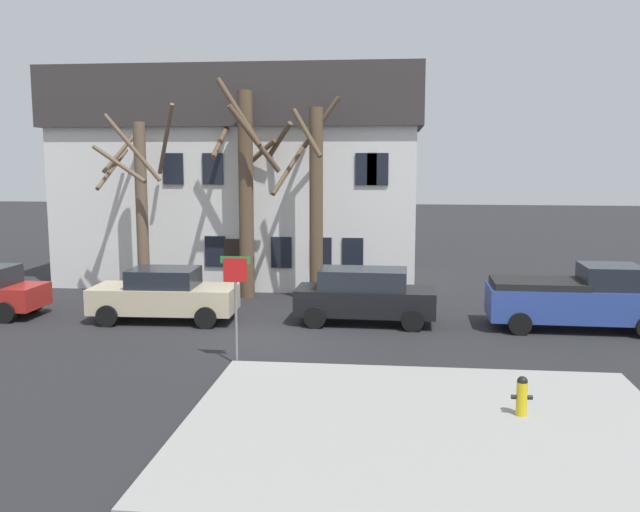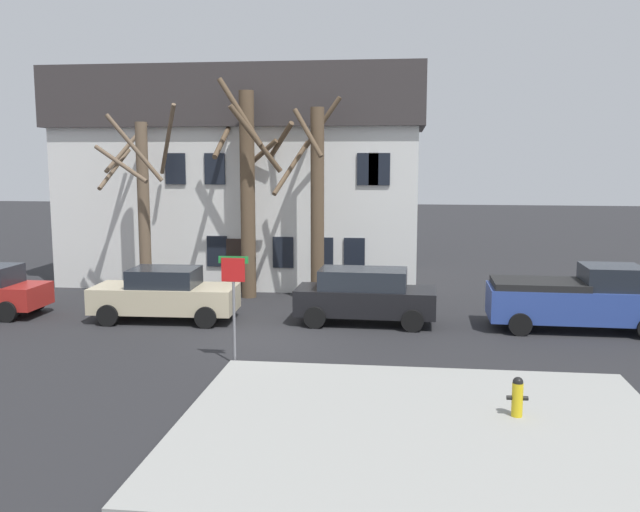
# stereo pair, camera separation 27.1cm
# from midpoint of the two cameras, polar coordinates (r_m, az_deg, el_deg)

# --- Properties ---
(ground_plane) EXTENTS (120.00, 120.00, 0.00)m
(ground_plane) POSITION_cam_midpoint_polar(r_m,az_deg,el_deg) (20.56, -4.74, -6.72)
(ground_plane) COLOR #262628
(sidewalk_slab) EXTENTS (9.49, 7.63, 0.12)m
(sidewalk_slab) POSITION_cam_midpoint_polar(r_m,az_deg,el_deg) (13.99, 8.21, -13.73)
(sidewalk_slab) COLOR #999993
(sidewalk_slab) RESTS_ON ground_plane
(building_main) EXTENTS (15.06, 7.19, 8.77)m
(building_main) POSITION_cam_midpoint_polar(r_m,az_deg,el_deg) (30.49, -6.45, 6.57)
(building_main) COLOR white
(building_main) RESTS_ON ground_plane
(tree_bare_near) EXTENTS (2.94, 2.96, 7.16)m
(tree_bare_near) POSITION_cam_midpoint_polar(r_m,az_deg,el_deg) (26.55, -14.77, 4.47)
(tree_bare_near) COLOR brown
(tree_bare_near) RESTS_ON ground_plane
(tree_bare_mid) EXTENTS (2.85, 3.20, 8.04)m
(tree_bare_mid) POSITION_cam_midpoint_polar(r_m,az_deg,el_deg) (26.05, -6.29, 5.67)
(tree_bare_mid) COLOR brown
(tree_bare_mid) RESTS_ON ground_plane
(tree_bare_far) EXTENTS (2.40, 2.42, 7.41)m
(tree_bare_far) POSITION_cam_midpoint_polar(r_m,az_deg,el_deg) (25.07, -0.73, 4.62)
(tree_bare_far) COLOR brown
(tree_bare_far) RESTS_ON ground_plane
(car_beige_sedan) EXTENTS (4.65, 2.18, 1.71)m
(car_beige_sedan) POSITION_cam_midpoint_polar(r_m,az_deg,el_deg) (23.07, -12.91, -3.09)
(car_beige_sedan) COLOR #C6B793
(car_beige_sedan) RESTS_ON ground_plane
(car_black_wagon) EXTENTS (4.44, 2.05, 1.75)m
(car_black_wagon) POSITION_cam_midpoint_polar(r_m,az_deg,el_deg) (22.17, 3.33, -3.21)
(car_black_wagon) COLOR black
(car_black_wagon) RESTS_ON ground_plane
(pickup_truck_blue) EXTENTS (5.35, 2.20, 2.01)m
(pickup_truck_blue) POSITION_cam_midpoint_polar(r_m,az_deg,el_deg) (22.74, 20.03, -3.25)
(pickup_truck_blue) COLOR #2D4799
(pickup_truck_blue) RESTS_ON ground_plane
(fire_hydrant) EXTENTS (0.42, 0.22, 0.81)m
(fire_hydrant) POSITION_cam_midpoint_polar(r_m,az_deg,el_deg) (14.70, 15.64, -10.88)
(fire_hydrant) COLOR gold
(fire_hydrant) RESTS_ON sidewalk_slab
(street_sign_pole) EXTENTS (0.76, 0.07, 2.78)m
(street_sign_pole) POSITION_cam_midpoint_polar(r_m,az_deg,el_deg) (17.72, -7.34, -2.71)
(street_sign_pole) COLOR slate
(street_sign_pole) RESTS_ON ground_plane
(bicycle_leaning) EXTENTS (1.65, 0.68, 1.03)m
(bicycle_leaning) POSITION_cam_midpoint_polar(r_m,az_deg,el_deg) (25.87, -11.27, -2.95)
(bicycle_leaning) COLOR black
(bicycle_leaning) RESTS_ON ground_plane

